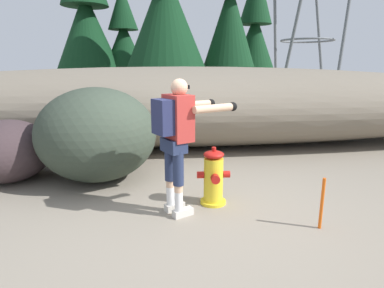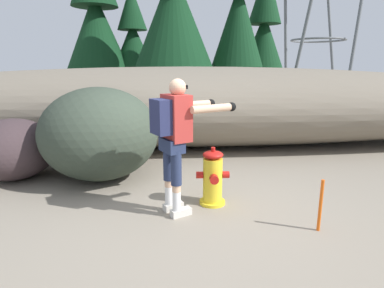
{
  "view_description": "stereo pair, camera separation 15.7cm",
  "coord_description": "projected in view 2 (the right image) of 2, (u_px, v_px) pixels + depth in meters",
  "views": [
    {
      "loc": [
        -0.34,
        -3.63,
        1.79
      ],
      "look_at": [
        -0.02,
        0.64,
        0.75
      ],
      "focal_mm": 30.0,
      "sensor_mm": 36.0,
      "label": 1
    },
    {
      "loc": [
        -0.18,
        -3.64,
        1.79
      ],
      "look_at": [
        -0.02,
        0.64,
        0.75
      ],
      "focal_mm": 30.0,
      "sensor_mm": 36.0,
      "label": 2
    }
  ],
  "objects": [
    {
      "name": "utility_worker",
      "position": [
        176.0,
        131.0,
        3.79
      ],
      "size": [
        1.03,
        0.82,
        1.65
      ],
      "rotation": [
        0.0,
        0.0,
        0.51
      ],
      "color": "beige",
      "rests_on": "ground_plane"
    },
    {
      "name": "pine_tree_right",
      "position": [
        238.0,
        9.0,
        11.68
      ],
      "size": [
        1.94,
        1.94,
        6.75
      ],
      "color": "#47331E",
      "rests_on": "ground_plane"
    },
    {
      "name": "pine_tree_far_left",
      "position": [
        96.0,
        20.0,
        13.19
      ],
      "size": [
        2.93,
        2.93,
        7.08
      ],
      "color": "#47331E",
      "rests_on": "ground_plane"
    },
    {
      "name": "ground_plane",
      "position": [
        196.0,
        216.0,
        3.97
      ],
      "size": [
        56.0,
        56.0,
        0.04
      ],
      "primitive_type": "cube",
      "color": "gray"
    },
    {
      "name": "boulder_mid",
      "position": [
        13.0,
        149.0,
        5.14
      ],
      "size": [
        1.8,
        1.78,
        0.99
      ],
      "primitive_type": "ellipsoid",
      "rotation": [
        0.0,
        0.0,
        5.4
      ],
      "color": "#3C2E31",
      "rests_on": "ground_plane"
    },
    {
      "name": "pine_tree_left",
      "position": [
        133.0,
        38.0,
        13.83
      ],
      "size": [
        1.96,
        1.96,
        5.14
      ],
      "color": "#47331E",
      "rests_on": "ground_plane"
    },
    {
      "name": "boulder_large",
      "position": [
        100.0,
        134.0,
        5.14
      ],
      "size": [
        2.34,
        2.36,
        1.48
      ],
      "primitive_type": "ellipsoid",
      "rotation": [
        0.0,
        0.0,
        0.3
      ],
      "color": "#343F32",
      "rests_on": "ground_plane"
    },
    {
      "name": "fire_hydrant",
      "position": [
        213.0,
        178.0,
        4.22
      ],
      "size": [
        0.43,
        0.39,
        0.78
      ],
      "color": "yellow",
      "rests_on": "ground_plane"
    },
    {
      "name": "dirt_embankment",
      "position": [
        188.0,
        106.0,
        7.43
      ],
      "size": [
        17.48,
        3.2,
        1.78
      ],
      "primitive_type": "ellipsoid",
      "color": "#756B5B",
      "rests_on": "ground_plane"
    },
    {
      "name": "pine_tree_far_right",
      "position": [
        264.0,
        34.0,
        13.44
      ],
      "size": [
        2.11,
        2.11,
        5.81
      ],
      "color": "#47331E",
      "rests_on": "ground_plane"
    },
    {
      "name": "survey_stake",
      "position": [
        320.0,
        206.0,
        3.53
      ],
      "size": [
        0.04,
        0.04,
        0.6
      ],
      "primitive_type": "cylinder",
      "color": "#E55914",
      "rests_on": "ground_plane"
    }
  ]
}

